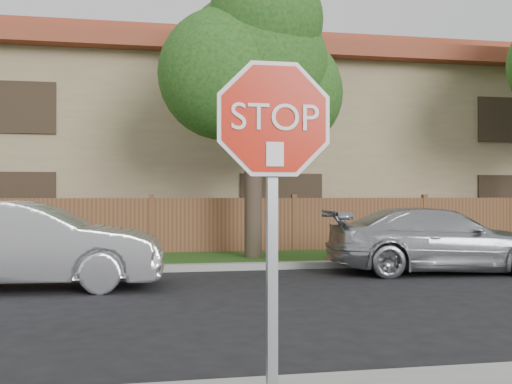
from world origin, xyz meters
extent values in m
cube|color=gray|center=(0.00, 8.15, 0.07)|extent=(70.00, 0.30, 0.15)
cube|color=#1E4714|center=(0.00, 9.80, 0.06)|extent=(70.00, 3.00, 0.12)
cube|color=brown|center=(0.00, 11.40, 0.80)|extent=(70.00, 0.12, 1.60)
cube|color=#977E5E|center=(0.00, 17.00, 3.00)|extent=(34.00, 8.00, 6.00)
cube|color=brown|center=(0.00, 17.00, 6.25)|extent=(35.20, 9.20, 0.50)
cube|color=brown|center=(0.00, 17.00, 6.85)|extent=(33.00, 5.50, 0.70)
cylinder|color=#382B21|center=(2.50, 9.70, 1.96)|extent=(0.44, 0.44, 3.92)
sphere|color=#164615|center=(2.50, 9.70, 4.90)|extent=(3.80, 3.80, 3.80)
sphere|color=#164615|center=(3.40, 10.00, 4.34)|extent=(3.00, 3.00, 3.00)
sphere|color=#164615|center=(1.70, 9.30, 4.62)|extent=(3.20, 3.20, 3.20)
sphere|color=#164615|center=(2.70, 9.10, 5.95)|extent=(2.80, 2.80, 2.80)
cube|color=gray|center=(0.55, -1.44, 1.25)|extent=(0.06, 0.06, 2.30)
cylinder|color=white|center=(0.55, -1.50, 2.15)|extent=(1.01, 0.02, 1.01)
cylinder|color=red|center=(0.55, -1.51, 2.15)|extent=(0.93, 0.02, 0.93)
cube|color=white|center=(0.55, -1.53, 1.93)|extent=(0.11, 0.00, 0.15)
imported|color=silver|center=(-2.25, 6.13, 0.79)|extent=(4.88, 1.99, 1.57)
imported|color=#A1A4A8|center=(6.06, 6.88, 0.70)|extent=(4.99, 2.41, 1.40)
camera|label=1|loc=(-0.25, -5.12, 1.68)|focal=42.00mm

